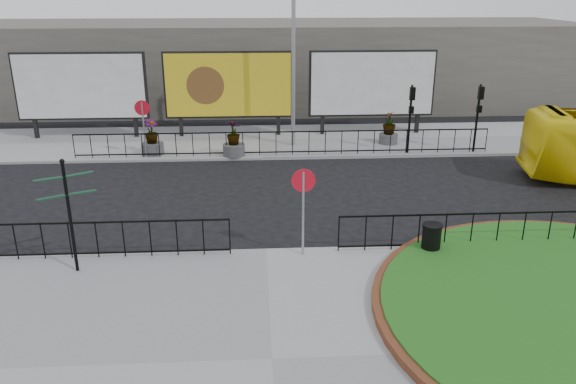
{
  "coord_description": "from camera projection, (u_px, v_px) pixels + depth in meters",
  "views": [
    {
      "loc": [
        -0.23,
        -14.33,
        7.08
      ],
      "look_at": [
        0.67,
        0.98,
        1.45
      ],
      "focal_mm": 35.0,
      "sensor_mm": 36.0,
      "label": 1
    }
  ],
  "objects": [
    {
      "name": "ground",
      "position": [
        266.0,
        252.0,
        15.88
      ],
      "size": [
        90.0,
        90.0,
        0.0
      ],
      "primitive_type": "plane",
      "color": "black",
      "rests_on": "ground"
    },
    {
      "name": "pavement_near",
      "position": [
        272.0,
        361.0,
        11.17
      ],
      "size": [
        30.0,
        10.0,
        0.12
      ],
      "primitive_type": "cube",
      "color": "gray",
      "rests_on": "ground"
    },
    {
      "name": "pavement_far",
      "position": [
        261.0,
        141.0,
        27.1
      ],
      "size": [
        44.0,
        6.0,
        0.12
      ],
      "primitive_type": "cube",
      "color": "gray",
      "rests_on": "ground"
    },
    {
      "name": "railing_near_left",
      "position": [
        43.0,
        241.0,
        15.03
      ],
      "size": [
        10.0,
        0.1,
        1.1
      ],
      "primitive_type": null,
      "color": "black",
      "rests_on": "pavement_near"
    },
    {
      "name": "railing_near_right",
      "position": [
        498.0,
        230.0,
        15.72
      ],
      "size": [
        9.0,
        0.1,
        1.1
      ],
      "primitive_type": null,
      "color": "black",
      "rests_on": "pavement_near"
    },
    {
      "name": "railing_far",
      "position": [
        284.0,
        143.0,
        24.42
      ],
      "size": [
        18.0,
        0.1,
        1.1
      ],
      "primitive_type": null,
      "color": "black",
      "rests_on": "pavement_far"
    },
    {
      "name": "speed_sign_far",
      "position": [
        143.0,
        116.0,
        23.75
      ],
      "size": [
        0.64,
        0.07,
        2.47
      ],
      "color": "gray",
      "rests_on": "pavement_far"
    },
    {
      "name": "speed_sign_near",
      "position": [
        303.0,
        193.0,
        14.9
      ],
      "size": [
        0.64,
        0.07,
        2.47
      ],
      "color": "gray",
      "rests_on": "pavement_near"
    },
    {
      "name": "billboard_left",
      "position": [
        81.0,
        87.0,
        26.67
      ],
      "size": [
        6.2,
        0.31,
        4.1
      ],
      "color": "black",
      "rests_on": "pavement_far"
    },
    {
      "name": "billboard_mid",
      "position": [
        229.0,
        85.0,
        27.06
      ],
      "size": [
        6.2,
        0.31,
        4.1
      ],
      "color": "black",
      "rests_on": "pavement_far"
    },
    {
      "name": "billboard_right",
      "position": [
        372.0,
        84.0,
        27.44
      ],
      "size": [
        6.2,
        0.31,
        4.1
      ],
      "color": "black",
      "rests_on": "pavement_far"
    },
    {
      "name": "lamp_post",
      "position": [
        294.0,
        41.0,
        24.61
      ],
      "size": [
        0.74,
        0.18,
        9.23
      ],
      "color": "gray",
      "rests_on": "pavement_far"
    },
    {
      "name": "signal_pole_a",
      "position": [
        411.0,
        109.0,
        24.26
      ],
      "size": [
        0.22,
        0.26,
        3.0
      ],
      "color": "black",
      "rests_on": "pavement_far"
    },
    {
      "name": "signal_pole_b",
      "position": [
        479.0,
        108.0,
        24.43
      ],
      "size": [
        0.22,
        0.26,
        3.0
      ],
      "color": "black",
      "rests_on": "pavement_far"
    },
    {
      "name": "building_backdrop",
      "position": [
        258.0,
        63.0,
        35.63
      ],
      "size": [
        40.0,
        10.0,
        5.0
      ],
      "primitive_type": "cube",
      "color": "#5B5850",
      "rests_on": "ground"
    },
    {
      "name": "fingerpost_sign",
      "position": [
        68.0,
        205.0,
        14.0
      ],
      "size": [
        1.35,
        0.84,
        3.04
      ],
      "rotation": [
        0.0,
        0.0,
        0.42
      ],
      "color": "black",
      "rests_on": "pavement_near"
    },
    {
      "name": "litter_bin",
      "position": [
        431.0,
        240.0,
        15.32
      ],
      "size": [
        0.55,
        0.55,
        0.91
      ],
      "color": "black",
      "rests_on": "pavement_near"
    },
    {
      "name": "planter_a",
      "position": [
        152.0,
        141.0,
        24.57
      ],
      "size": [
        0.97,
        0.97,
        1.56
      ],
      "color": "#4C4C4F",
      "rests_on": "pavement_far"
    },
    {
      "name": "planter_b",
      "position": [
        234.0,
        142.0,
        24.38
      ],
      "size": [
        0.96,
        0.96,
        1.55
      ],
      "color": "#4C4C4F",
      "rests_on": "pavement_far"
    },
    {
      "name": "planter_c",
      "position": [
        389.0,
        130.0,
        26.25
      ],
      "size": [
        0.87,
        0.87,
        1.55
      ],
      "color": "#4C4C4F",
      "rests_on": "pavement_far"
    }
  ]
}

